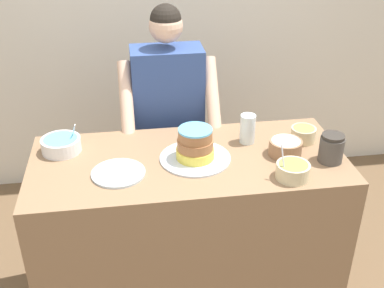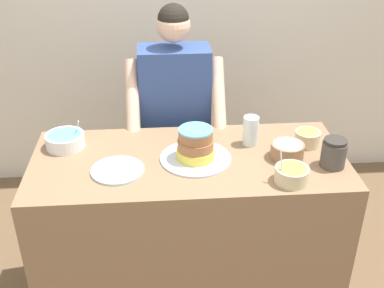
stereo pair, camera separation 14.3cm
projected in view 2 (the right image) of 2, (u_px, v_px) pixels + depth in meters
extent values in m
cube|color=silver|center=(175.00, 17.00, 3.48)|extent=(10.00, 0.05, 2.60)
cube|color=#8C6B4C|center=(189.00, 232.00, 2.66)|extent=(1.59, 0.70, 0.95)
cylinder|color=#2D2D38|center=(162.00, 188.00, 3.20)|extent=(0.13, 0.13, 0.77)
cylinder|color=#2D2D38|center=(191.00, 186.00, 3.21)|extent=(0.13, 0.13, 0.77)
cube|color=#334C8C|center=(175.00, 94.00, 2.87)|extent=(0.42, 0.23, 0.57)
cylinder|color=beige|center=(133.00, 107.00, 2.72)|extent=(0.08, 0.37, 0.49)
cylinder|color=beige|center=(219.00, 105.00, 2.76)|extent=(0.08, 0.37, 0.49)
sphere|color=beige|center=(173.00, 25.00, 2.67)|extent=(0.19, 0.19, 0.19)
sphere|color=black|center=(173.00, 19.00, 2.65)|extent=(0.18, 0.18, 0.18)
cylinder|color=silver|center=(196.00, 158.00, 2.42)|extent=(0.36, 0.36, 0.01)
cylinder|color=#F2DB4C|center=(196.00, 153.00, 2.40)|extent=(0.19, 0.19, 0.05)
cylinder|color=#9E663D|center=(196.00, 144.00, 2.38)|extent=(0.18, 0.18, 0.05)
cylinder|color=#9E663D|center=(196.00, 135.00, 2.35)|extent=(0.17, 0.17, 0.05)
cylinder|color=#60B7E0|center=(196.00, 130.00, 2.34)|extent=(0.17, 0.17, 0.01)
cylinder|color=beige|center=(292.00, 175.00, 2.22)|extent=(0.16, 0.16, 0.07)
cylinder|color=olive|center=(292.00, 169.00, 2.21)|extent=(0.14, 0.14, 0.01)
cylinder|color=silver|center=(282.00, 167.00, 2.18)|extent=(0.02, 0.07, 0.17)
cylinder|color=beige|center=(307.00, 138.00, 2.53)|extent=(0.13, 0.13, 0.08)
cylinder|color=#F2DB4C|center=(308.00, 133.00, 2.52)|extent=(0.11, 0.11, 0.01)
cylinder|color=#936B4C|center=(287.00, 151.00, 2.41)|extent=(0.17, 0.17, 0.08)
cylinder|color=white|center=(288.00, 145.00, 2.40)|extent=(0.14, 0.14, 0.01)
cylinder|color=white|center=(65.00, 141.00, 2.51)|extent=(0.20, 0.20, 0.07)
cylinder|color=#60B7E0|center=(64.00, 135.00, 2.50)|extent=(0.17, 0.17, 0.01)
cylinder|color=silver|center=(77.00, 130.00, 2.53)|extent=(0.05, 0.08, 0.14)
cylinder|color=silver|center=(251.00, 131.00, 2.52)|extent=(0.08, 0.08, 0.16)
cylinder|color=silver|center=(118.00, 170.00, 2.32)|extent=(0.26, 0.26, 0.01)
cylinder|color=#4C4742|center=(333.00, 154.00, 2.33)|extent=(0.12, 0.12, 0.13)
cylinder|color=#322D28|center=(336.00, 141.00, 2.30)|extent=(0.11, 0.11, 0.02)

